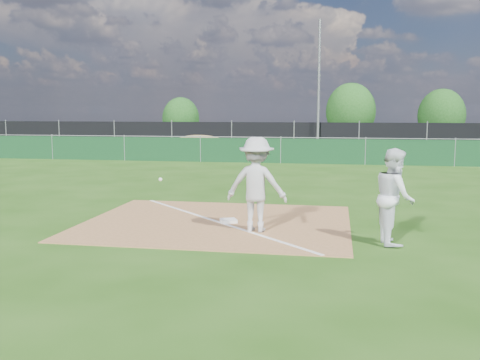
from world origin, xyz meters
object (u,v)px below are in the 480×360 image
(runner, at_px, (394,196))
(first_base, at_px, (229,221))
(car_left, at_px, (220,134))
(tree_left, at_px, (181,119))
(light_pole, at_px, (319,86))
(tree_mid, at_px, (351,111))
(play_at_first, at_px, (256,184))
(car_right, at_px, (367,137))
(tree_right, at_px, (441,115))
(car_mid, at_px, (291,136))

(runner, bearing_deg, first_base, 62.63)
(car_left, distance_m, tree_left, 6.45)
(first_base, xyz_separation_m, tree_left, (-10.41, 31.26, 1.80))
(light_pole, distance_m, tree_mid, 11.85)
(play_at_first, relative_size, car_left, 0.56)
(tree_left, xyz_separation_m, tree_mid, (13.86, 1.98, 0.60))
(light_pole, bearing_deg, car_right, 56.93)
(first_base, distance_m, tree_right, 33.21)
(light_pole, bearing_deg, tree_left, 140.61)
(first_base, xyz_separation_m, runner, (3.50, -1.29, 0.87))
(car_mid, distance_m, tree_right, 12.49)
(car_right, distance_m, tree_left, 15.62)
(car_mid, bearing_deg, light_pole, -176.18)
(first_base, relative_size, play_at_first, 0.13)
(light_pole, xyz_separation_m, runner, (2.28, -23.00, -3.07))
(tree_right, bearing_deg, first_base, -107.98)
(light_pole, distance_m, car_right, 6.86)
(light_pole, height_order, runner, light_pole)
(light_pole, distance_m, play_at_first, 22.67)
(car_mid, xyz_separation_m, tree_left, (-9.64, 5.48, 1.10))
(runner, xyz_separation_m, tree_right, (6.73, 32.81, 1.23))
(car_right, distance_m, tree_mid, 6.83)
(car_left, relative_size, car_mid, 1.09)
(car_left, distance_m, tree_mid, 11.73)
(car_left, bearing_deg, car_right, -71.47)
(tree_left, height_order, tree_right, tree_right)
(car_right, xyz_separation_m, tree_mid, (-1.04, 6.51, 1.80))
(car_left, bearing_deg, tree_right, -55.38)
(light_pole, relative_size, runner, 4.32)
(light_pole, relative_size, car_left, 1.63)
(light_pole, xyz_separation_m, first_base, (-1.23, -21.71, -3.94))
(car_left, xyz_separation_m, tree_mid, (9.53, 6.64, 1.61))
(first_base, relative_size, car_left, 0.07)
(first_base, xyz_separation_m, car_right, (4.50, 26.73, 0.60))
(first_base, height_order, car_mid, car_mid)
(tree_left, xyz_separation_m, tree_right, (20.64, 0.26, 0.30))
(light_pole, bearing_deg, first_base, -93.23)
(light_pole, relative_size, tree_right, 1.91)
(light_pole, relative_size, car_right, 1.79)
(first_base, bearing_deg, car_left, 102.86)
(runner, xyz_separation_m, car_mid, (-4.27, 27.07, -0.17))
(light_pole, height_order, first_base, light_pole)
(car_left, distance_m, car_right, 10.57)
(play_at_first, bearing_deg, runner, -10.89)
(play_at_first, bearing_deg, first_base, 134.80)
(car_mid, height_order, tree_left, tree_left)
(car_left, relative_size, tree_left, 1.36)
(play_at_first, bearing_deg, car_left, 104.01)
(car_mid, xyz_separation_m, tree_mid, (4.23, 7.46, 1.70))
(car_mid, height_order, tree_right, tree_right)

